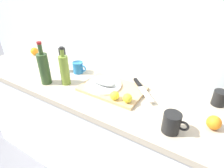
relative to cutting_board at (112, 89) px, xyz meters
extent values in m
plane|color=slate|center=(-0.24, 0.00, -0.91)|extent=(12.00, 12.00, 0.00)
cube|color=silver|center=(-0.24, 0.33, 0.34)|extent=(3.20, 0.05, 2.50)
cube|color=white|center=(-0.24, 0.00, -0.48)|extent=(2.00, 0.58, 0.86)
cube|color=#B7A88E|center=(-0.24, 0.00, -0.03)|extent=(2.00, 0.60, 0.04)
cube|color=tan|center=(0.00, 0.00, 0.00)|extent=(0.42, 0.28, 0.02)
cylinder|color=white|center=(-0.06, -0.01, 0.02)|extent=(0.25, 0.25, 0.01)
ellipsoid|color=#999E99|center=(-0.06, -0.01, 0.04)|extent=(0.18, 0.08, 0.04)
cube|color=silver|center=(0.23, 0.04, 0.02)|extent=(0.15, 0.15, 0.00)
cube|color=black|center=(0.13, 0.14, 0.02)|extent=(0.09, 0.09, 0.02)
sphere|color=yellow|center=(0.16, -0.09, 0.04)|extent=(0.06, 0.06, 0.06)
sphere|color=yellow|center=(0.08, -0.11, 0.04)|extent=(0.06, 0.06, 0.06)
cylinder|color=olive|center=(-0.33, -0.09, 0.10)|extent=(0.06, 0.06, 0.21)
cylinder|color=olive|center=(-0.33, -0.09, 0.23)|extent=(0.03, 0.03, 0.05)
cylinder|color=black|center=(-0.33, -0.09, 0.26)|extent=(0.03, 0.03, 0.02)
cylinder|color=#2D4723|center=(-0.46, -0.16, 0.10)|extent=(0.07, 0.07, 0.22)
cylinder|color=#2D4723|center=(-0.46, -0.16, 0.25)|extent=(0.03, 0.03, 0.07)
cylinder|color=maroon|center=(-0.46, -0.16, 0.29)|extent=(0.03, 0.03, 0.02)
cylinder|color=black|center=(0.63, 0.20, 0.04)|extent=(0.08, 0.08, 0.09)
cylinder|color=black|center=(0.45, -0.17, 0.04)|extent=(0.09, 0.09, 0.11)
torus|color=black|center=(0.51, -0.17, 0.05)|extent=(0.06, 0.01, 0.06)
cylinder|color=#2672B2|center=(-0.37, 0.09, 0.03)|extent=(0.08, 0.08, 0.09)
torus|color=#2672B2|center=(-0.32, 0.09, 0.04)|extent=(0.06, 0.01, 0.06)
sphere|color=orange|center=(-0.98, 0.16, 0.03)|extent=(0.07, 0.07, 0.07)
sphere|color=orange|center=(0.63, -0.04, 0.03)|extent=(0.07, 0.07, 0.07)
cylinder|color=black|center=(-0.48, 0.04, 0.09)|extent=(0.05, 0.05, 0.20)
camera|label=1|loc=(0.57, -0.92, 0.68)|focal=30.19mm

